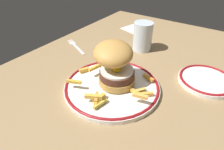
% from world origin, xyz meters
% --- Properties ---
extents(ground_plane, '(1.35, 0.84, 0.04)m').
position_xyz_m(ground_plane, '(0.00, 0.00, -0.02)').
color(ground_plane, '#93764E').
extents(dinner_plate, '(0.26, 0.26, 0.02)m').
position_xyz_m(dinner_plate, '(0.05, 0.05, 0.01)').
color(dinner_plate, white).
rests_on(dinner_plate, ground_plane).
extents(burger, '(0.15, 0.15, 0.12)m').
position_xyz_m(burger, '(0.07, 0.05, 0.07)').
color(burger, '#BF8E40').
rests_on(burger, dinner_plate).
extents(fries_pile, '(0.21, 0.23, 0.03)m').
position_xyz_m(fries_pile, '(0.05, 0.05, 0.03)').
color(fries_pile, gold).
rests_on(fries_pile, dinner_plate).
extents(water_glass, '(0.07, 0.07, 0.10)m').
position_xyz_m(water_glass, '(0.31, 0.09, 0.04)').
color(water_glass, silver).
rests_on(water_glass, ground_plane).
extents(side_plate, '(0.15, 0.15, 0.02)m').
position_xyz_m(side_plate, '(0.23, -0.16, 0.01)').
color(side_plate, white).
rests_on(side_plate, ground_plane).
extents(fork, '(0.07, 0.14, 0.00)m').
position_xyz_m(fork, '(0.19, 0.31, 0.00)').
color(fork, silver).
rests_on(fork, ground_plane).
extents(napkin, '(0.15, 0.12, 0.00)m').
position_xyz_m(napkin, '(0.49, 0.21, 0.00)').
color(napkin, white).
rests_on(napkin, ground_plane).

